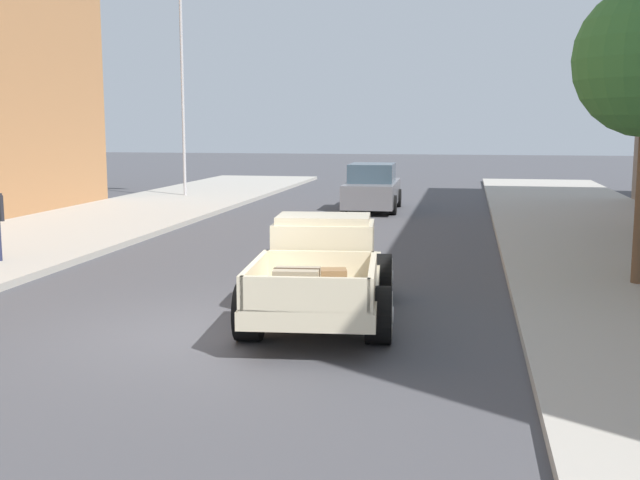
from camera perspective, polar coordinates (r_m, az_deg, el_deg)
The scene contains 4 objects.
ground_plane at distance 11.35m, azimuth -8.78°, elevation -6.87°, with size 140.00×140.00×0.00m, color #47474C.
hotrod_truck_cream at distance 12.25m, azimuth 0.24°, elevation -2.02°, with size 2.49×5.05×1.58m.
car_background_grey at distance 27.33m, azimuth 3.85°, elevation 3.78°, with size 1.96×4.34×1.65m.
flagpole at distance 32.11m, azimuth -9.73°, elevation 13.31°, with size 1.74×0.16×9.16m.
Camera 1 is at (3.71, -10.31, 2.98)m, focal length 43.61 mm.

